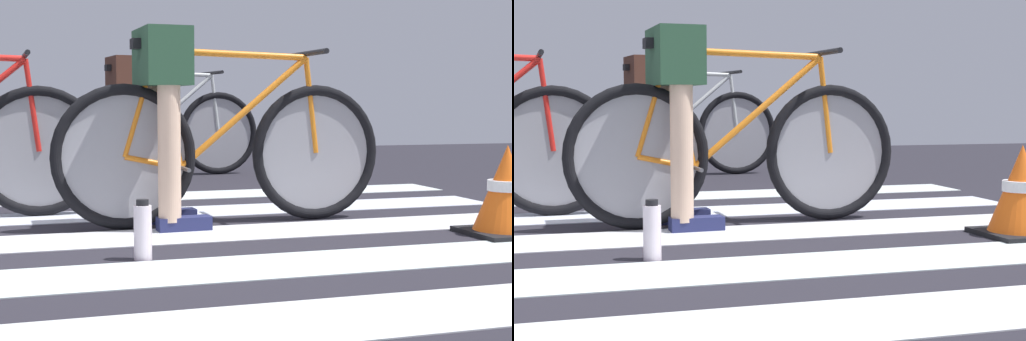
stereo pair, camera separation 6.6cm
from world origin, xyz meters
The scene contains 8 objects.
ground centered at (0.00, 0.00, 0.01)m, with size 18.00×14.00×0.02m.
crosswalk_markings centered at (-0.04, -0.16, 0.02)m, with size 5.38×4.24×0.00m.
bicycle_1_of_4 centered at (0.76, 0.50, 0.41)m, with size 1.74×0.52×0.93m.
cyclist_1_of_4 centered at (0.45, 0.49, 0.66)m, with size 0.33×0.42×0.99m.
bicycle_4_of_4 centered at (0.93, 3.19, 0.41)m, with size 1.73×0.52×0.93m.
cyclist_4_of_4 centered at (0.62, 3.15, 0.67)m, with size 0.35×0.43×1.00m.
water_bottle centered at (0.21, -0.28, 0.13)m, with size 0.07×0.07×0.24m.
traffic_cone centered at (1.94, -0.21, 0.22)m, with size 0.37×0.37×0.43m.
Camera 1 is at (-0.27, -3.34, 0.64)m, focal length 54.76 mm.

